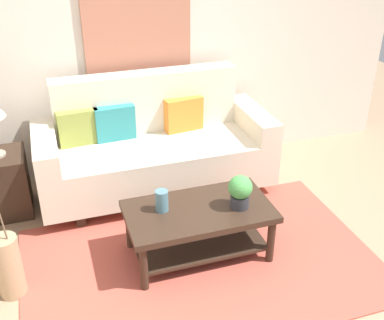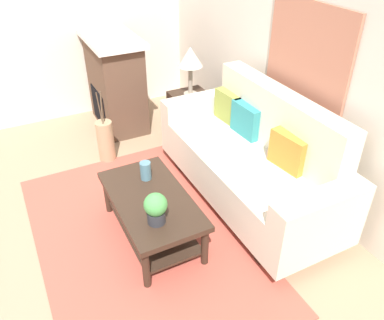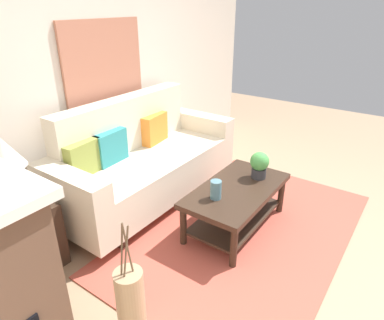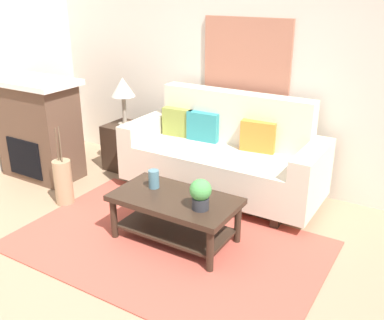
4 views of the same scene
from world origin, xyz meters
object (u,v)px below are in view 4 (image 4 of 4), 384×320
(table_lamp, at_px, (123,89))
(tabletop_vase, at_px, (154,179))
(throw_pillow_olive, at_px, (178,122))
(throw_pillow_teal, at_px, (203,126))
(couch, at_px, (224,157))
(framed_painting, at_px, (246,58))
(side_table, at_px, (126,146))
(potted_plant_tabletop, at_px, (201,193))
(throw_pillow_orange, at_px, (258,136))
(floor_vase, at_px, (63,182))
(fireplace, at_px, (39,128))
(coffee_table, at_px, (175,209))

(table_lamp, bearing_deg, tabletop_vase, -41.47)
(throw_pillow_olive, xyz_separation_m, throw_pillow_teal, (0.33, 0.00, 0.00))
(couch, height_order, framed_painting, framed_painting)
(side_table, distance_m, table_lamp, 0.71)
(throw_pillow_teal, xyz_separation_m, potted_plant_tabletop, (0.70, -1.26, -0.11))
(potted_plant_tabletop, bearing_deg, throw_pillow_orange, 92.07)
(couch, height_order, floor_vase, couch)
(throw_pillow_olive, relative_size, tabletop_vase, 2.15)
(throw_pillow_olive, distance_m, table_lamp, 0.78)
(throw_pillow_orange, height_order, table_lamp, table_lamp)
(throw_pillow_teal, relative_size, fireplace, 0.31)
(side_table, bearing_deg, couch, -1.32)
(throw_pillow_olive, distance_m, floor_vase, 1.43)
(coffee_table, height_order, potted_plant_tabletop, potted_plant_tabletop)
(potted_plant_tabletop, xyz_separation_m, side_table, (-1.73, 1.17, -0.29))
(throw_pillow_teal, height_order, fireplace, fireplace)
(side_table, distance_m, framed_painting, 1.82)
(throw_pillow_olive, relative_size, potted_plant_tabletop, 1.37)
(potted_plant_tabletop, distance_m, fireplace, 2.48)
(throw_pillow_olive, distance_m, throw_pillow_orange, 0.98)
(couch, distance_m, tabletop_vase, 1.02)
(floor_vase, bearing_deg, potted_plant_tabletop, -2.57)
(throw_pillow_olive, relative_size, floor_vase, 0.76)
(tabletop_vase, relative_size, fireplace, 0.14)
(throw_pillow_olive, relative_size, table_lamp, 0.63)
(throw_pillow_olive, xyz_separation_m, potted_plant_tabletop, (1.03, -1.26, -0.11))
(throw_pillow_olive, height_order, coffee_table, throw_pillow_olive)
(table_lamp, xyz_separation_m, floor_vase, (0.05, -1.09, -0.76))
(couch, relative_size, floor_vase, 4.45)
(coffee_table, distance_m, framed_painting, 1.89)
(potted_plant_tabletop, relative_size, side_table, 0.47)
(throw_pillow_olive, distance_m, throw_pillow_teal, 0.33)
(throw_pillow_teal, height_order, tabletop_vase, throw_pillow_teal)
(couch, bearing_deg, side_table, 178.68)
(framed_painting, bearing_deg, table_lamp, -162.21)
(throw_pillow_teal, xyz_separation_m, coffee_table, (0.40, -1.19, -0.37))
(table_lamp, bearing_deg, coffee_table, -37.41)
(throw_pillow_orange, height_order, side_table, throw_pillow_orange)
(throw_pillow_teal, bearing_deg, fireplace, -155.57)
(throw_pillow_orange, relative_size, potted_plant_tabletop, 1.37)
(throw_pillow_olive, height_order, framed_painting, framed_painting)
(tabletop_vase, xyz_separation_m, side_table, (-1.17, 1.03, -0.23))
(couch, relative_size, tabletop_vase, 12.67)
(fireplace, xyz_separation_m, framed_painting, (2.07, 1.13, 0.82))
(throw_pillow_teal, bearing_deg, tabletop_vase, -83.14)
(coffee_table, bearing_deg, potted_plant_tabletop, -13.36)
(throw_pillow_orange, bearing_deg, fireplace, -161.72)
(couch, relative_size, fireplace, 1.83)
(throw_pillow_teal, bearing_deg, coffee_table, -71.36)
(side_table, relative_size, floor_vase, 1.18)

